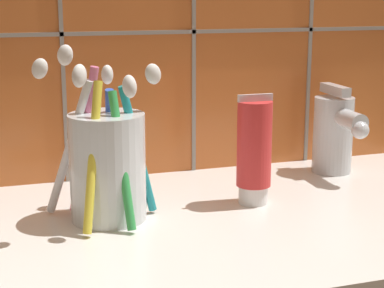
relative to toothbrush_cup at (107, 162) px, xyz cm
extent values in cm
cube|color=silver|center=(12.94, -3.05, -7.17)|extent=(67.49, 37.90, 2.00)
cube|color=gray|center=(12.94, 15.30, 12.38)|extent=(77.49, 0.24, 0.50)
cylinder|color=silver|center=(0.08, -0.02, -0.51)|extent=(7.98, 7.98, 11.32)
cylinder|color=teal|center=(3.36, 0.05, 1.10)|extent=(4.10, 1.30, 13.93)
ellipsoid|color=white|center=(5.17, 0.23, 9.03)|extent=(2.26, 1.51, 2.52)
cylinder|color=blue|center=(0.89, 2.49, 0.88)|extent=(1.57, 4.81, 13.56)
ellipsoid|color=white|center=(1.21, 4.70, 8.59)|extent=(1.61, 2.40, 2.58)
cylinder|color=pink|center=(-2.02, 1.81, 2.08)|extent=(3.76, 3.12, 15.87)
ellipsoid|color=white|center=(-3.45, 2.87, 11.00)|extent=(2.45, 2.29, 2.49)
cylinder|color=white|center=(-3.58, 1.88, 1.42)|extent=(5.48, 3.83, 14.67)
ellipsoid|color=white|center=(-6.03, 3.38, 9.65)|extent=(2.66, 2.32, 2.63)
cylinder|color=yellow|center=(-1.93, -2.90, 1.48)|extent=(3.44, 4.80, 14.75)
ellipsoid|color=white|center=(-3.20, -4.95, 9.79)|extent=(2.28, 2.59, 2.58)
cylinder|color=green|center=(0.99, -2.77, 0.91)|extent=(1.80, 5.32, 13.65)
ellipsoid|color=white|center=(1.43, -5.26, 8.65)|extent=(1.68, 2.48, 2.62)
cylinder|color=white|center=(16.70, -0.02, -5.11)|extent=(3.32, 3.32, 2.12)
cylinder|color=red|center=(16.70, -0.02, 0.77)|extent=(3.91, 3.91, 9.65)
cube|color=silver|center=(16.70, -0.02, 6.00)|extent=(4.10, 0.36, 0.80)
cylinder|color=silver|center=(32.01, 8.97, -1.13)|extent=(5.23, 5.23, 10.08)
cylinder|color=silver|center=(31.87, 5.58, 1.69)|extent=(2.63, 6.88, 2.35)
sphere|color=silver|center=(31.73, 2.18, 0.91)|extent=(2.19, 2.19, 2.19)
cube|color=silver|center=(32.01, 8.97, 4.91)|extent=(1.65, 6.05, 1.20)
camera|label=1|loc=(-11.68, -64.17, 17.22)|focal=60.00mm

